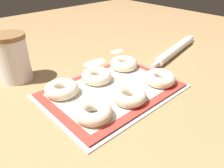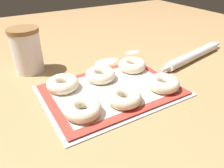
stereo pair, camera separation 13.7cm
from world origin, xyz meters
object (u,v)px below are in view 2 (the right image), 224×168
at_px(bagel_front_left, 83,109).
at_px(bagel_front_right, 163,83).
at_px(bagel_front_center, 124,97).
at_px(baking_tray, 112,90).
at_px(flour_canister, 27,50).
at_px(bagel_back_right, 132,65).
at_px(rolling_pin, 193,55).
at_px(bagel_back_center, 100,75).
at_px(bagel_back_left, 63,84).

relative_size(bagel_front_left, bagel_front_right, 1.00).
bearing_deg(bagel_front_center, baking_tray, 84.31).
height_order(bagel_front_left, flour_canister, flour_canister).
relative_size(bagel_back_right, rolling_pin, 0.24).
xyz_separation_m(baking_tray, bagel_front_center, (-0.01, -0.09, 0.03)).
relative_size(baking_tray, bagel_back_center, 4.20).
xyz_separation_m(bagel_front_right, rolling_pin, (0.31, 0.13, -0.01)).
bearing_deg(bagel_back_center, bagel_front_right, -46.72).
distance_m(bagel_front_center, rolling_pin, 0.49).
bearing_deg(bagel_back_center, flour_canister, 131.60).
bearing_deg(bagel_front_center, bagel_front_left, 175.45).
height_order(bagel_front_left, bagel_front_center, same).
height_order(bagel_back_left, flour_canister, flour_canister).
height_order(bagel_back_center, flour_canister, flour_canister).
height_order(bagel_front_center, rolling_pin, bagel_front_center).
xyz_separation_m(bagel_front_right, bagel_back_right, (-0.01, 0.18, 0.00)).
distance_m(bagel_back_right, rolling_pin, 0.32).
bearing_deg(bagel_back_center, bagel_back_left, 176.91).
bearing_deg(baking_tray, bagel_front_center, -95.69).
distance_m(baking_tray, bagel_front_left, 0.17).
distance_m(bagel_front_center, bagel_back_left, 0.23).
xyz_separation_m(bagel_back_left, bagel_back_right, (0.30, 0.00, 0.00)).
bearing_deg(bagel_front_left, bagel_front_center, -4.55).
bearing_deg(rolling_pin, bagel_front_left, -168.34).
height_order(bagel_back_right, rolling_pin, bagel_back_right).
bearing_deg(bagel_front_right, bagel_back_left, 149.77).
xyz_separation_m(bagel_back_left, rolling_pin, (0.61, -0.04, -0.01)).
distance_m(baking_tray, bagel_back_center, 0.09).
relative_size(baking_tray, rolling_pin, 1.01).
bearing_deg(flour_canister, rolling_pin, -21.83).
bearing_deg(bagel_back_right, bagel_front_center, -131.26).
height_order(bagel_front_center, bagel_back_center, same).
bearing_deg(bagel_front_left, bagel_back_right, 29.82).
height_order(bagel_back_right, flour_canister, flour_canister).
height_order(bagel_front_left, bagel_back_left, same).
distance_m(bagel_front_right, flour_canister, 0.55).
xyz_separation_m(bagel_front_left, rolling_pin, (0.61, 0.13, -0.01)).
relative_size(bagel_front_left, bagel_back_left, 1.00).
bearing_deg(bagel_back_left, rolling_pin, -4.06).
xyz_separation_m(bagel_front_right, flour_canister, (-0.37, 0.41, 0.06)).
bearing_deg(bagel_front_center, bagel_back_left, 127.42).
height_order(baking_tray, bagel_front_right, bagel_front_right).
height_order(bagel_front_left, rolling_pin, bagel_front_left).
bearing_deg(bagel_back_center, bagel_front_left, -131.81).
bearing_deg(bagel_front_left, bagel_back_center, 48.19).
bearing_deg(bagel_front_center, bagel_back_right, 48.74).
xyz_separation_m(baking_tray, bagel_front_left, (-0.15, -0.08, 0.03)).
xyz_separation_m(baking_tray, flour_canister, (-0.21, 0.32, 0.09)).
distance_m(bagel_back_center, bagel_back_right, 0.15).
height_order(bagel_front_right, bagel_back_center, same).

